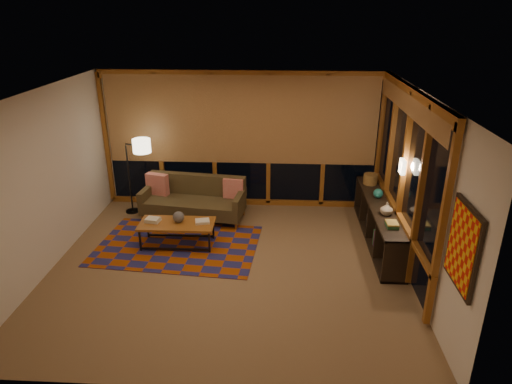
# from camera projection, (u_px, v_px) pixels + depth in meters

# --- Properties ---
(floor) EXTENTS (5.50, 5.00, 0.01)m
(floor) POSITION_uv_depth(u_px,v_px,m) (229.00, 266.00, 7.19)
(floor) COLOR #8C734E
(floor) RESTS_ON ground
(ceiling) EXTENTS (5.50, 5.00, 0.01)m
(ceiling) POSITION_uv_depth(u_px,v_px,m) (224.00, 93.00, 6.17)
(ceiling) COLOR white
(ceiling) RESTS_ON walls
(walls) EXTENTS (5.51, 5.01, 2.70)m
(walls) POSITION_uv_depth(u_px,v_px,m) (227.00, 186.00, 6.68)
(walls) COLOR white
(walls) RESTS_ON floor
(window_wall_back) EXTENTS (5.30, 0.16, 2.60)m
(window_wall_back) POSITION_uv_depth(u_px,v_px,m) (241.00, 141.00, 8.92)
(window_wall_back) COLOR #9B5A1E
(window_wall_back) RESTS_ON walls
(window_wall_right) EXTENTS (0.16, 3.70, 2.60)m
(window_wall_right) POSITION_uv_depth(u_px,v_px,m) (402.00, 176.00, 7.09)
(window_wall_right) COLOR #9B5A1E
(window_wall_right) RESTS_ON walls
(wall_art) EXTENTS (0.06, 0.74, 0.94)m
(wall_art) POSITION_uv_depth(u_px,v_px,m) (462.00, 247.00, 4.79)
(wall_art) COLOR red
(wall_art) RESTS_ON walls
(wall_sconce) EXTENTS (0.12, 0.18, 0.22)m
(wall_sconce) POSITION_uv_depth(u_px,v_px,m) (402.00, 167.00, 6.88)
(wall_sconce) COLOR #FFF0C5
(wall_sconce) RESTS_ON walls
(sofa) EXTENTS (2.00, 1.02, 0.78)m
(sofa) POSITION_uv_depth(u_px,v_px,m) (193.00, 199.00, 8.65)
(sofa) COLOR #473925
(sofa) RESTS_ON floor
(pillow_left) EXTENTS (0.45, 0.26, 0.43)m
(pillow_left) POSITION_uv_depth(u_px,v_px,m) (157.00, 184.00, 8.81)
(pillow_left) COLOR #C30101
(pillow_left) RESTS_ON sofa
(pillow_right) EXTENTS (0.39, 0.16, 0.38)m
(pillow_right) POSITION_uv_depth(u_px,v_px,m) (233.00, 189.00, 8.64)
(pillow_right) COLOR #C30101
(pillow_right) RESTS_ON sofa
(area_rug) EXTENTS (2.82, 2.00, 0.01)m
(area_rug) POSITION_uv_depth(u_px,v_px,m) (178.00, 245.00, 7.79)
(area_rug) COLOR #983E0B
(area_rug) RESTS_ON floor
(coffee_table) EXTENTS (1.26, 0.59, 0.42)m
(coffee_table) POSITION_uv_depth(u_px,v_px,m) (178.00, 234.00, 7.74)
(coffee_table) COLOR #9B5A1E
(coffee_table) RESTS_ON floor
(book_stack_a) EXTENTS (0.26, 0.22, 0.07)m
(book_stack_a) POSITION_uv_depth(u_px,v_px,m) (153.00, 220.00, 7.69)
(book_stack_a) COLOR white
(book_stack_a) RESTS_ON coffee_table
(book_stack_b) EXTENTS (0.29, 0.25, 0.05)m
(book_stack_b) POSITION_uv_depth(u_px,v_px,m) (202.00, 222.00, 7.64)
(book_stack_b) COLOR white
(book_stack_b) RESTS_ON coffee_table
(ceramic_pot) EXTENTS (0.23, 0.23, 0.19)m
(ceramic_pot) POSITION_uv_depth(u_px,v_px,m) (178.00, 217.00, 7.65)
(ceramic_pot) COLOR black
(ceramic_pot) RESTS_ON coffee_table
(floor_lamp) EXTENTS (0.58, 0.46, 1.53)m
(floor_lamp) POSITION_uv_depth(u_px,v_px,m) (129.00, 175.00, 8.79)
(floor_lamp) COLOR black
(floor_lamp) RESTS_ON floor
(bookshelf) EXTENTS (0.40, 2.76, 0.69)m
(bookshelf) POSITION_uv_depth(u_px,v_px,m) (379.00, 222.00, 7.85)
(bookshelf) COLOR black
(bookshelf) RESTS_ON floor
(basket) EXTENTS (0.30, 0.30, 0.19)m
(basket) POSITION_uv_depth(u_px,v_px,m) (370.00, 179.00, 8.55)
(basket) COLOR #A17B3A
(basket) RESTS_ON bookshelf
(teal_bowl) EXTENTS (0.20, 0.20, 0.17)m
(teal_bowl) POSITION_uv_depth(u_px,v_px,m) (378.00, 193.00, 7.92)
(teal_bowl) COLOR #20766D
(teal_bowl) RESTS_ON bookshelf
(vase) EXTENTS (0.25, 0.25, 0.21)m
(vase) POSITION_uv_depth(u_px,v_px,m) (387.00, 209.00, 7.28)
(vase) COLOR #B9AB90
(vase) RESTS_ON bookshelf
(shelf_book_stack) EXTENTS (0.20, 0.27, 0.08)m
(shelf_book_stack) POSITION_uv_depth(u_px,v_px,m) (392.00, 224.00, 6.91)
(shelf_book_stack) COLOR white
(shelf_book_stack) RESTS_ON bookshelf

